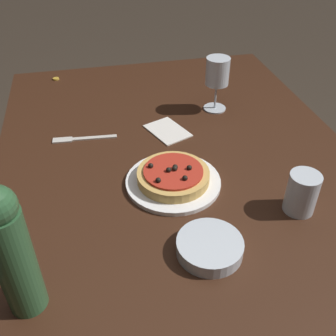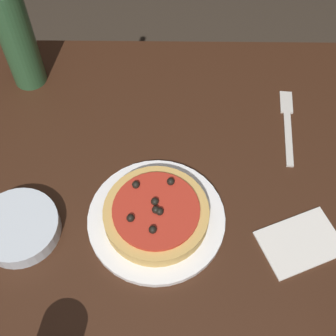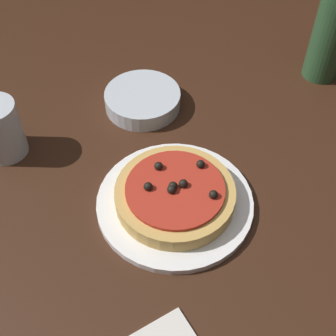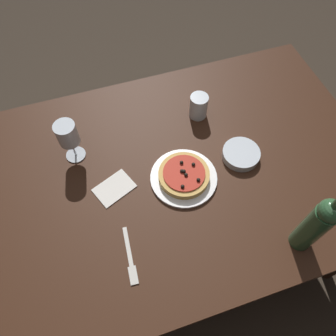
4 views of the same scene
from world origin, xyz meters
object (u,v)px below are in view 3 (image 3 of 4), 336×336
at_px(water_cup, 0,130).
at_px(pizza, 175,194).
at_px(dinner_plate, 175,203).
at_px(side_bowl, 143,100).
at_px(dining_table, 153,246).

bearing_deg(water_cup, pizza, -120.37).
relative_size(dinner_plate, pizza, 1.32).
bearing_deg(pizza, side_bowl, 5.65).
bearing_deg(side_bowl, dinner_plate, -174.38).
xyz_separation_m(dinner_plate, side_bowl, (0.24, 0.02, 0.01)).
height_order(dining_table, dinner_plate, dinner_plate).
bearing_deg(water_cup, side_bowl, -71.80).
bearing_deg(dining_table, side_bowl, -3.66).
relative_size(dining_table, side_bowl, 10.92).
relative_size(water_cup, side_bowl, 0.72).
bearing_deg(pizza, water_cup, 59.63).
bearing_deg(dining_table, dinner_plate, -58.44).
distance_m(dining_table, water_cup, 0.32).
relative_size(dining_table, dinner_plate, 6.32).
relative_size(dining_table, pizza, 8.36).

